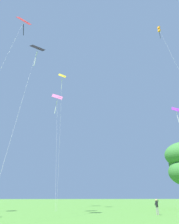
% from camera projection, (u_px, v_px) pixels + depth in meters
% --- Properties ---
extents(kite_red_high, '(1.87, 11.64, 24.56)m').
position_uv_depth(kite_red_high, '(23.00, 25.00, 28.03)').
color(kite_red_high, red).
rests_on(kite_red_high, ground_plane).
extents(kite_blue_delta, '(2.75, 11.53, 8.67)m').
position_uv_depth(kite_blue_delta, '(178.00, 162.00, 41.92)').
color(kite_blue_delta, blue).
rests_on(kite_blue_delta, ground_plane).
extents(kite_black_large, '(1.76, 8.08, 18.85)m').
position_uv_depth(kite_black_large, '(36.00, 53.00, 24.82)').
color(kite_black_large, black).
rests_on(kite_black_large, ground_plane).
extents(kite_pink_low, '(2.34, 11.64, 22.04)m').
position_uv_depth(kite_pink_low, '(57.00, 101.00, 44.06)').
color(kite_pink_low, pink).
rests_on(kite_pink_low, ground_plane).
extents(kite_yellow_diamond, '(1.48, 6.60, 23.60)m').
position_uv_depth(kite_yellow_diamond, '(62.00, 81.00, 39.65)').
color(kite_yellow_diamond, yellow).
rests_on(kite_yellow_diamond, ground_plane).
extents(kite_orange_box, '(3.60, 6.10, 28.77)m').
position_uv_depth(kite_orange_box, '(160.00, 32.00, 35.99)').
color(kite_orange_box, orange).
rests_on(kite_orange_box, ground_plane).
extents(kite_purple_streamer, '(2.55, 7.07, 15.14)m').
position_uv_depth(kite_purple_streamer, '(177.00, 114.00, 33.13)').
color(kite_purple_streamer, purple).
rests_on(kite_purple_streamer, ground_plane).
extents(person_in_red_shirt, '(0.37, 0.42, 1.52)m').
position_uv_depth(person_in_red_shirt, '(157.00, 205.00, 22.10)').
color(person_in_red_shirt, gray).
rests_on(person_in_red_shirt, ground_plane).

